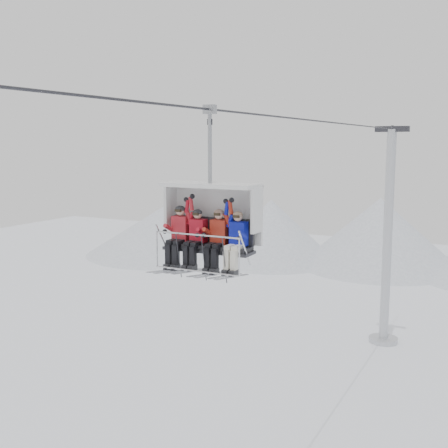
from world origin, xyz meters
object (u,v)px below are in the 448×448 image
at_px(skier_center_right, 217,237).
at_px(skier_far_left, 179,233).
at_px(lift_tower_right, 387,252).
at_px(chairlift_carrier, 213,216).
at_px(skier_center_left, 196,236).
at_px(skier_far_right, 236,240).

bearing_deg(skier_center_right, skier_far_left, 179.81).
relative_size(lift_tower_right, skier_far_left, 7.99).
distance_m(chairlift_carrier, skier_center_left, 0.66).
bearing_deg(skier_center_right, skier_center_left, -179.56).
distance_m(lift_tower_right, chairlift_carrier, 23.15).
distance_m(chairlift_carrier, skier_center_right, 0.65).
relative_size(skier_far_left, skier_far_right, 1.00).
xyz_separation_m(lift_tower_right, skier_center_right, (0.30, -22.93, 4.43)).
relative_size(chairlift_carrier, skier_center_left, 2.36).
bearing_deg(skier_center_left, lift_tower_right, 89.25).
bearing_deg(lift_tower_right, skier_center_right, -89.25).
height_order(lift_tower_right, skier_center_left, lift_tower_right).
xyz_separation_m(skier_center_left, skier_far_right, (1.12, 0.00, 0.00)).
bearing_deg(skier_far_right, skier_center_right, 179.61).
bearing_deg(skier_far_left, chairlift_carrier, 20.63).
xyz_separation_m(skier_far_left, skier_center_left, (0.51, -0.01, -0.03)).
height_order(lift_tower_right, skier_far_left, lift_tower_right).
bearing_deg(skier_center_left, chairlift_carrier, 46.06).
distance_m(skier_center_left, skier_center_right, 0.60).
xyz_separation_m(chairlift_carrier, skier_center_right, (0.30, -0.31, -0.48)).
relative_size(skier_center_right, skier_far_right, 1.00).
bearing_deg(skier_far_left, skier_center_left, -0.93).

